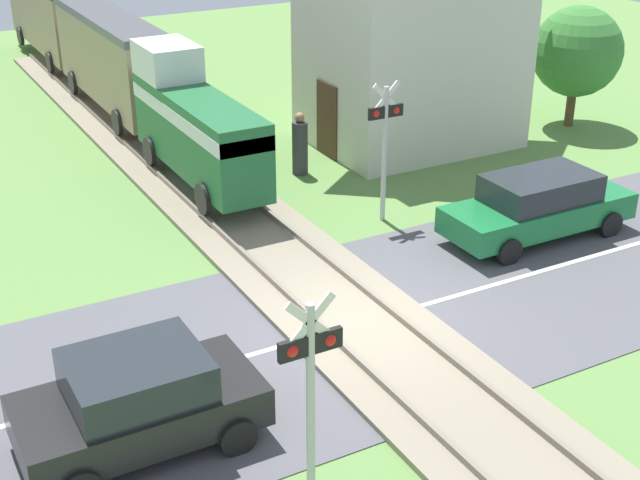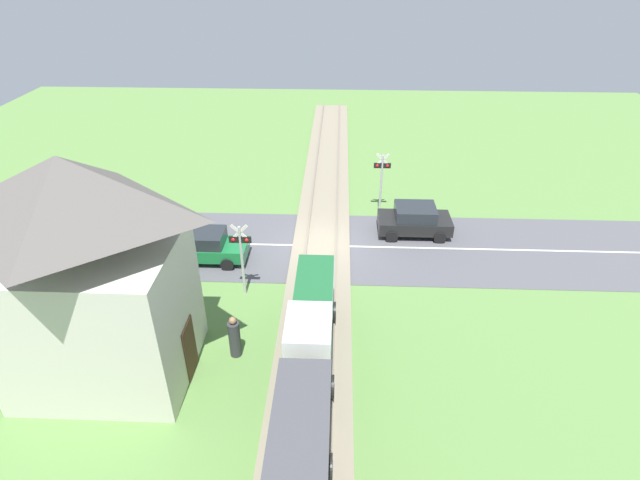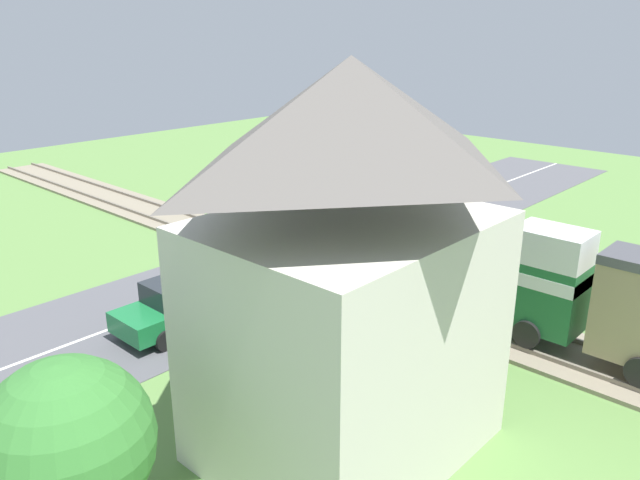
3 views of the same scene
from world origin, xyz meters
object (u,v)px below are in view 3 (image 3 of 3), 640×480
car_far_side (191,299)px  pedestrian_by_station (420,332)px  station_building (348,274)px  car_near_crossing (344,209)px  crossing_signal_west_approach (278,176)px  crossing_signal_east_approach (312,254)px

car_far_side → pedestrian_by_station: pedestrian_by_station is taller
car_far_side → station_building: station_building is taller
car_near_crossing → pedestrian_by_station: pedestrian_by_station is taller
car_near_crossing → pedestrian_by_station: size_ratio=2.13×
station_building → crossing_signal_west_approach: bearing=-128.7°
crossing_signal_east_approach → car_far_side: bearing=-44.3°
car_far_side → station_building: bearing=80.2°
crossing_signal_west_approach → crossing_signal_east_approach: same height
car_near_crossing → car_far_side: car_near_crossing is taller
car_near_crossing → pedestrian_by_station: (7.45, 9.03, -0.02)m
station_building → car_far_side: bearing=-99.8°
car_near_crossing → car_far_side: size_ratio=0.80×
station_building → pedestrian_by_station: (-4.07, -0.89, -3.11)m
car_near_crossing → car_far_side: bearing=15.6°
crossing_signal_east_approach → pedestrian_by_station: (-0.30, 3.64, -1.36)m
car_far_side → crossing_signal_east_approach: bearing=135.7°
crossing_signal_west_approach → car_near_crossing: bearing=122.2°
car_near_crossing → station_building: 15.52m
car_far_side → pedestrian_by_station: (-2.86, 6.15, -0.00)m
car_near_crossing → car_far_side: (10.31, 2.88, -0.01)m
crossing_signal_west_approach → station_building: (9.95, 12.42, 1.75)m
car_far_side → station_building: 7.79m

